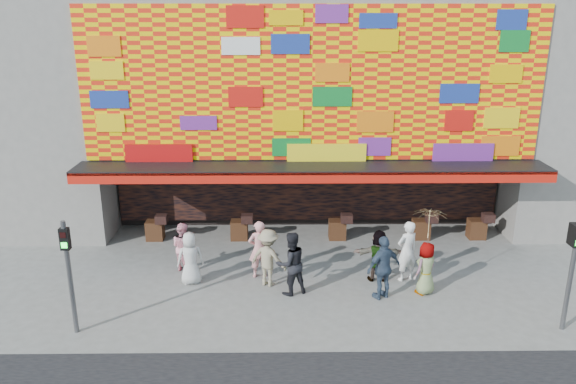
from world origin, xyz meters
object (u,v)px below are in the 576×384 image
Objects in this scene: parasol at (429,224)px; ped_d at (268,258)px; signal_left at (68,265)px; ped_b at (259,249)px; ped_g at (426,268)px; ped_c at (291,263)px; ped_f at (379,256)px; ped_e at (383,267)px; ped_h at (407,251)px; ped_i at (183,247)px; signal_right at (573,262)px; ped_a at (190,258)px.

ped_d is at bearing 172.81° from parasol.
signal_left reaches higher than ped_b.
ped_g is at bearing -158.66° from ped_d.
signal_left is 5.90m from ped_c.
ped_c is at bearing 117.91° from ped_b.
ped_f is 1.98m from parasol.
ped_g is (1.27, 0.26, -0.16)m from ped_e.
signal_left is at bearing 56.35° from ped_d.
ped_h reaches higher than ped_i.
signal_left is 1.00× the size of signal_right.
ped_h is at bearing -157.19° from ped_e.
signal_right is at bearing 129.97° from ped_e.
ped_a is at bearing 164.82° from signal_right.
ped_f is at bearing -148.51° from ped_i.
ped_f is (2.65, 0.81, -0.14)m from ped_c.
ped_b is at bearing -2.27° from ped_f.
ped_e is at bearing 26.39° from ped_h.
signal_left is at bearing 21.82° from ped_b.
ped_e reaches higher than ped_f.
ped_a is 6.99m from parasol.
signal_left reaches higher than ped_f.
signal_right is at bearing -170.01° from ped_d.
ped_i is (-2.39, 0.49, -0.12)m from ped_b.
parasol is at bearing 147.61° from ped_f.
signal_right reaches higher than ped_g.
ped_h is at bearing -147.45° from ped_i.
ped_a is 0.86× the size of ped_h.
ped_i is (-3.33, 1.60, -0.16)m from ped_c.
signal_left is at bearing -24.90° from ped_g.
ped_d is 4.55m from ped_g.
signal_right reaches higher than ped_a.
signal_left is 9.54m from parasol.
ped_h is (3.49, 0.83, 0.00)m from ped_c.
ped_e is at bearing 156.55° from ped_a.
signal_right is 1.60× the size of ped_c.
ped_c is 1.07× the size of ped_d.
signal_right is 1.66× the size of ped_b.
ped_c is at bearing 153.57° from ped_a.
signal_left is 1.61× the size of ped_e.
signal_right reaches higher than ped_e.
ped_b is at bearing 158.46° from signal_right.
ped_h is 1.51m from parasol.
ped_f is 0.85× the size of ped_h.
ped_b is 0.96× the size of ped_c.
ped_f is (3.30, 0.27, -0.07)m from ped_d.
ped_b is 3.60m from ped_f.
ped_b reaches higher than ped_g.
ped_h is (4.43, -0.28, 0.04)m from ped_b.
ped_i is (-6.82, 0.77, -0.16)m from ped_h.
signal_left reaches higher than ped_h.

